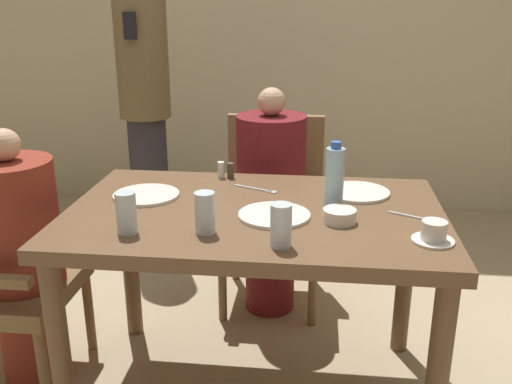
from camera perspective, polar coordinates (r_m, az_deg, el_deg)
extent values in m
cube|color=beige|center=(4.08, 3.58, 17.92)|extent=(8.00, 0.06, 2.80)
cube|color=brown|center=(2.01, -0.13, -2.41)|extent=(1.32, 0.84, 0.05)
cylinder|color=brown|center=(2.04, -18.98, -15.39)|extent=(0.07, 0.07, 0.72)
cylinder|color=brown|center=(1.91, 17.61, -17.82)|extent=(0.07, 0.07, 0.72)
cylinder|color=brown|center=(2.61, -12.46, -6.80)|extent=(0.07, 0.07, 0.72)
cylinder|color=brown|center=(2.51, 14.67, -8.07)|extent=(0.07, 0.07, 0.72)
cube|color=brown|center=(2.45, -23.35, -8.86)|extent=(0.48, 0.48, 0.07)
cube|color=brown|center=(2.56, -21.44, -3.55)|extent=(0.44, 0.04, 0.04)
cylinder|color=brown|center=(2.62, -16.36, -11.41)|extent=(0.04, 0.04, 0.36)
cylinder|color=brown|center=(2.30, -20.45, -16.55)|extent=(0.04, 0.04, 0.36)
cylinder|color=maroon|center=(2.50, -21.58, -12.66)|extent=(0.24, 0.24, 0.43)
cylinder|color=maroon|center=(2.31, -22.94, -2.91)|extent=(0.32, 0.32, 0.48)
sphere|color=tan|center=(2.22, -23.93, 4.33)|extent=(0.12, 0.12, 0.12)
cube|color=brown|center=(2.80, 1.55, -3.66)|extent=(0.48, 0.48, 0.07)
cube|color=brown|center=(2.92, 1.97, 3.04)|extent=(0.48, 0.05, 0.48)
cube|color=brown|center=(2.74, 6.21, -0.85)|extent=(0.04, 0.44, 0.04)
cube|color=brown|center=(2.77, -2.99, -0.50)|extent=(0.04, 0.44, 0.04)
cylinder|color=brown|center=(2.70, 5.67, -9.78)|extent=(0.04, 0.04, 0.36)
cylinder|color=brown|center=(2.73, -3.37, -9.34)|extent=(0.04, 0.04, 0.36)
cylinder|color=brown|center=(3.08, 5.82, -5.99)|extent=(0.04, 0.04, 0.36)
cylinder|color=brown|center=(3.10, -2.06, -5.65)|extent=(0.04, 0.04, 0.36)
cylinder|color=maroon|center=(2.82, 1.41, -7.50)|extent=(0.24, 0.24, 0.43)
cylinder|color=maroon|center=(2.64, 1.50, 1.93)|extent=(0.32, 0.32, 0.54)
sphere|color=tan|center=(2.57, 1.56, 9.03)|extent=(0.13, 0.13, 0.13)
cylinder|color=#2D2D33|center=(3.50, -10.54, 0.89)|extent=(0.22, 0.22, 0.81)
cylinder|color=brown|center=(3.35, -11.33, 13.18)|extent=(0.29, 0.29, 0.69)
cube|color=black|center=(3.17, -12.51, 15.92)|extent=(0.07, 0.01, 0.14)
cylinder|color=white|center=(2.19, 10.06, -0.01)|extent=(0.25, 0.25, 0.01)
cylinder|color=white|center=(2.16, -10.91, -0.30)|extent=(0.25, 0.25, 0.01)
cylinder|color=white|center=(1.93, 1.83, -2.32)|extent=(0.25, 0.25, 0.01)
cylinder|color=white|center=(1.82, 17.26, -4.65)|extent=(0.13, 0.13, 0.01)
cylinder|color=white|center=(1.81, 17.37, -3.68)|extent=(0.08, 0.08, 0.06)
cylinder|color=white|center=(1.90, 8.35, -2.37)|extent=(0.11, 0.11, 0.05)
cylinder|color=#A3C6DB|center=(2.00, 7.85, 1.37)|extent=(0.07, 0.07, 0.21)
cylinder|color=#3359B2|center=(1.97, 8.01, 4.67)|extent=(0.04, 0.04, 0.02)
cylinder|color=silver|center=(1.79, -5.13, -2.09)|extent=(0.06, 0.06, 0.13)
cylinder|color=silver|center=(1.83, -12.84, -2.06)|extent=(0.06, 0.06, 0.13)
cylinder|color=silver|center=(1.69, 2.51, -3.37)|extent=(0.06, 0.06, 0.13)
cylinder|color=white|center=(2.34, -3.51, 2.22)|extent=(0.03, 0.03, 0.07)
cylinder|color=#4C3D2D|center=(2.34, -2.56, 2.15)|extent=(0.03, 0.03, 0.06)
cube|color=silver|center=(2.21, -0.33, 0.37)|extent=(0.16, 0.08, 0.00)
cube|color=silver|center=(2.17, 1.61, 0.01)|extent=(0.04, 0.04, 0.00)
cube|color=silver|center=(2.00, 15.43, -2.40)|extent=(0.16, 0.09, 0.00)
cube|color=silver|center=(1.98, 17.75, -2.87)|extent=(0.06, 0.04, 0.00)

